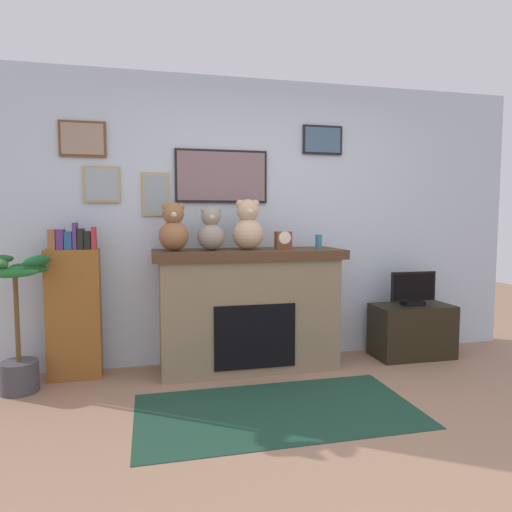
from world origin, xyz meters
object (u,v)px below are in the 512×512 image
object	(u,v)px
mantel_clock	(283,240)
teddy_bear_grey	(248,227)
tv_stand	(412,331)
television	(413,290)
teddy_bear_brown	(174,229)
teddy_bear_tan	(211,231)
fireplace	(248,309)
bookshelf	(74,308)
candle_jar	(319,242)
potted_plant	(17,329)

from	to	relation	value
mantel_clock	teddy_bear_grey	bearing A→B (deg)	179.79
tv_stand	television	distance (m)	0.40
teddy_bear_brown	teddy_bear_tan	xyz separation A→B (m)	(0.31, 0.00, -0.01)
teddy_bear_tan	teddy_bear_grey	bearing A→B (deg)	-0.01
tv_stand	fireplace	bearing A→B (deg)	178.72
fireplace	bookshelf	distance (m)	1.46
mantel_clock	teddy_bear_tan	world-z (taller)	teddy_bear_tan
candle_jar	teddy_bear_grey	distance (m)	0.67
fireplace	television	xyz separation A→B (m)	(1.60, -0.04, 0.11)
potted_plant	bookshelf	bearing A→B (deg)	30.03
teddy_bear_grey	fireplace	bearing A→B (deg)	63.99
bookshelf	mantel_clock	world-z (taller)	bookshelf
television	mantel_clock	bearing A→B (deg)	179.22
bookshelf	television	size ratio (longest dim) A/B	2.84
tv_stand	mantel_clock	distance (m)	1.56
potted_plant	teddy_bear_brown	world-z (taller)	teddy_bear_brown
television	candle_jar	size ratio (longest dim) A/B	3.64
candle_jar	teddy_bear_brown	distance (m)	1.29
teddy_bear_brown	teddy_bear_tan	bearing A→B (deg)	0.01
potted_plant	mantel_clock	bearing A→B (deg)	3.60
candle_jar	teddy_bear_grey	xyz separation A→B (m)	(-0.65, -0.00, 0.13)
television	teddy_bear_grey	distance (m)	1.72
fireplace	television	world-z (taller)	fireplace
teddy_bear_brown	teddy_bear_grey	world-z (taller)	teddy_bear_grey
teddy_bear_grey	potted_plant	bearing A→B (deg)	-175.74
bookshelf	candle_jar	xyz separation A→B (m)	(2.10, -0.08, 0.53)
mantel_clock	fireplace	bearing A→B (deg)	176.43
bookshelf	television	xyz separation A→B (m)	(3.06, -0.10, 0.05)
television	teddy_bear_grey	xyz separation A→B (m)	(-1.61, 0.02, 0.61)
fireplace	teddy_bear_tan	world-z (taller)	teddy_bear_tan
potted_plant	mantel_clock	xyz separation A→B (m)	(2.15, 0.13, 0.64)
potted_plant	candle_jar	distance (m)	2.56
tv_stand	bookshelf	bearing A→B (deg)	178.13
bookshelf	potted_plant	xyz separation A→B (m)	(-0.38, -0.22, -0.10)
potted_plant	fireplace	bearing A→B (deg)	4.81
teddy_bear_brown	teddy_bear_tan	size ratio (longest dim) A/B	1.08
potted_plant	teddy_bear_brown	distance (m)	1.41
teddy_bear_brown	fireplace	bearing A→B (deg)	1.63
candle_jar	teddy_bear_tan	bearing A→B (deg)	-179.97
potted_plant	television	distance (m)	3.44
tv_stand	teddy_bear_tan	distance (m)	2.16
tv_stand	teddy_bear_brown	xyz separation A→B (m)	(-2.24, 0.02, 0.99)
fireplace	mantel_clock	bearing A→B (deg)	-3.57
bookshelf	teddy_bear_grey	xyz separation A→B (m)	(1.45, -0.08, 0.66)
teddy_bear_tan	teddy_bear_grey	xyz separation A→B (m)	(0.32, -0.00, 0.03)
tv_stand	potted_plant	bearing A→B (deg)	-178.02
fireplace	teddy_bear_brown	bearing A→B (deg)	-178.37
candle_jar	teddy_bear_grey	world-z (taller)	teddy_bear_grey
bookshelf	tv_stand	distance (m)	3.08
candle_jar	teddy_bear_tan	xyz separation A→B (m)	(-0.97, -0.00, 0.11)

